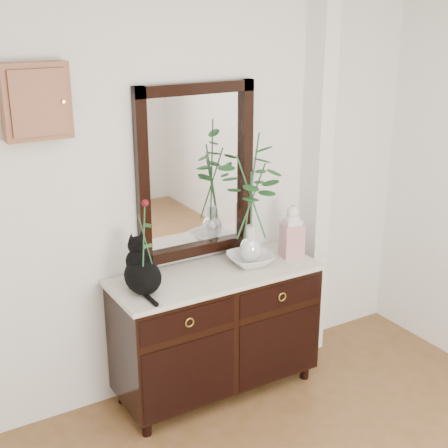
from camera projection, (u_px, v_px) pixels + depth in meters
wall_back at (181, 188)px, 3.87m from camera, size 3.60×0.04×2.70m
pilaster at (316, 170)px, 4.29m from camera, size 0.12×0.20×2.70m
sideboard at (216, 326)px, 4.00m from camera, size 1.33×0.52×0.82m
wall_mirror at (196, 172)px, 3.88m from camera, size 0.80×0.06×1.10m
key_cabinet at (36, 101)px, 3.23m from camera, size 0.35×0.10×0.40m
cat at (142, 266)px, 3.56m from camera, size 0.24×0.29×0.33m
lotus_bowl at (250, 259)px, 3.99m from camera, size 0.33×0.33×0.07m
vase_branches at (251, 198)px, 3.85m from camera, size 0.49×0.49×0.85m
bud_vase_rose at (144, 248)px, 3.47m from camera, size 0.09×0.09×0.59m
ginger_jar at (292, 230)px, 4.08m from camera, size 0.16×0.16×0.36m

